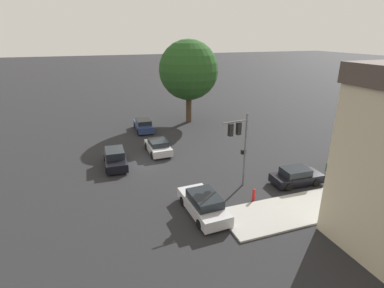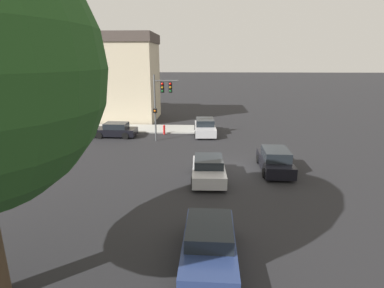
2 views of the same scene
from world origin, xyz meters
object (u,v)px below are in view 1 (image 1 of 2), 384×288
traffic_signal (238,137)px  crossing_car_0 (115,158)px  crossing_car_3 (204,204)px  fire_hydrant (254,194)px  crossing_car_1 (158,147)px  parked_car_0 (296,176)px  parked_car_1 (354,166)px  street_tree (189,70)px  crossing_car_2 (143,125)px

traffic_signal → crossing_car_0: bearing=43.3°
crossing_car_3 → fire_hydrant: crossing_car_3 is taller
crossing_car_1 → crossing_car_3: crossing_car_3 is taller
crossing_car_3 → parked_car_0: crossing_car_3 is taller
crossing_car_3 → parked_car_1: (-1.23, 13.93, 0.03)m
street_tree → crossing_car_2: size_ratio=2.44×
crossing_car_1 → traffic_signal: bearing=-157.0°
traffic_signal → crossing_car_0: traffic_signal is taller
crossing_car_2 → fire_hydrant: 19.08m
crossing_car_1 → parked_car_0: crossing_car_1 is taller
crossing_car_1 → parked_car_1: (10.13, 14.19, 0.06)m
crossing_car_1 → crossing_car_3: size_ratio=0.84×
street_tree → fire_hydrant: 21.61m
crossing_car_2 → fire_hydrant: size_ratio=4.67×
traffic_signal → crossing_car_3: size_ratio=1.21×
fire_hydrant → parked_car_1: bearing=95.2°
crossing_car_3 → parked_car_1: bearing=-87.7°
street_tree → parked_car_0: 20.49m
crossing_car_3 → parked_car_0: size_ratio=1.18×
crossing_car_0 → fire_hydrant: size_ratio=4.75×
crossing_car_2 → parked_car_0: bearing=-152.8°
crossing_car_3 → crossing_car_2: bearing=-2.0°
fire_hydrant → traffic_signal: bearing=-174.9°
street_tree → traffic_signal: street_tree is taller
street_tree → crossing_car_0: 16.67m
traffic_signal → crossing_car_2: size_ratio=1.33×
parked_car_0 → traffic_signal: bearing=168.0°
traffic_signal → parked_car_1: bearing=-103.7°
traffic_signal → crossing_car_0: 11.37m
fire_hydrant → crossing_car_2: bearing=-167.5°
street_tree → parked_car_0: (19.45, 2.12, -6.09)m
street_tree → crossing_car_0: size_ratio=2.40×
traffic_signal → crossing_car_1: traffic_signal is taller
street_tree → crossing_car_1: 13.01m
crossing_car_3 → street_tree: bearing=-19.3°
parked_car_1 → crossing_car_0: bearing=156.9°
crossing_car_0 → crossing_car_2: crossing_car_0 is taller
traffic_signal → parked_car_0: (1.16, 4.62, -3.37)m
street_tree → crossing_car_0: (11.21, -10.76, -6.03)m
crossing_car_3 → parked_car_0: 8.45m
crossing_car_0 → crossing_car_3: bearing=26.9°
crossing_car_1 → street_tree: bearing=-35.5°
crossing_car_2 → crossing_car_1: bearing=-179.1°
street_tree → traffic_signal: bearing=-7.8°
crossing_car_2 → parked_car_0: 19.49m
crossing_car_1 → fire_hydrant: 11.81m
street_tree → traffic_signal: size_ratio=1.83×
crossing_car_0 → parked_car_1: (8.44, 18.48, 0.02)m
crossing_car_2 → parked_car_0: size_ratio=1.07×
parked_car_1 → crossing_car_2: bearing=130.1°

